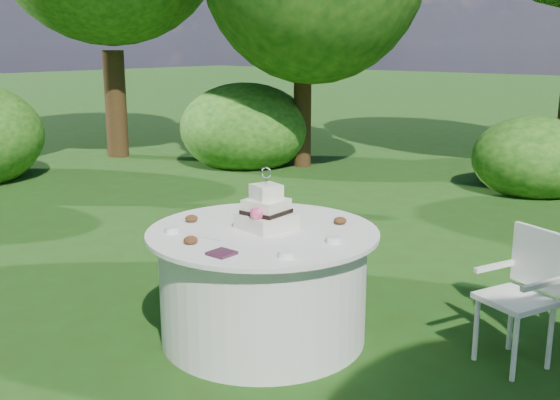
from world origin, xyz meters
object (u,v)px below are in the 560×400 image
at_px(table, 263,284).
at_px(chair, 525,286).
at_px(cake, 266,212).
at_px(napkins, 222,253).

bearing_deg(table, chair, 26.71).
relative_size(cake, chair, 0.49).
bearing_deg(napkins, cake, 105.51).
bearing_deg(cake, table, -79.33).
bearing_deg(napkins, table, 105.89).
relative_size(napkins, cake, 0.33).
relative_size(table, chair, 1.79).
xyz_separation_m(table, chair, (1.51, 0.76, 0.13)).
relative_size(napkins, chair, 0.16).
relative_size(table, cake, 3.65).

